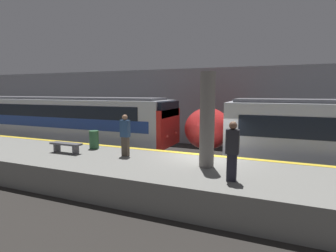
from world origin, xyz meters
name	(u,v)px	position (x,y,z in m)	size (l,w,h in m)	color
ground_plane	(205,177)	(0.00, 0.00, 0.00)	(120.00, 120.00, 0.00)	#282623
platform	(192,181)	(0.00, -2.06, 0.52)	(40.00, 4.13, 1.04)	slate
station_rear_barrier	(232,108)	(0.00, 6.86, 2.65)	(50.00, 0.15, 5.29)	gray
support_pillar_near	(207,120)	(0.47, -1.81, 2.72)	(0.53, 0.53, 3.37)	slate
train_boxy	(32,120)	(-13.42, 2.78, 1.71)	(21.48, 2.99, 3.35)	black
person_waiting	(232,150)	(1.54, -3.03, 2.00)	(0.38, 0.24, 1.81)	black
person_walking	(125,134)	(-3.07, -1.54, 1.95)	(0.38, 0.24, 1.74)	#473D33
platform_bench	(66,145)	(-5.76, -2.08, 1.37)	(1.50, 0.40, 0.45)	#4C4C51
trash_bin	(94,140)	(-5.19, -0.87, 1.46)	(0.44, 0.44, 0.85)	#2D5B38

